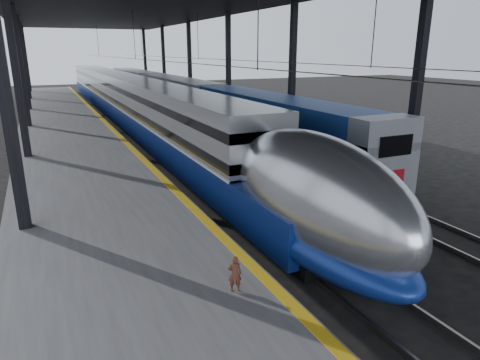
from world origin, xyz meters
TOP-DOWN VIEW (x-y plane):
  - ground at (0.00, 0.00)m, footprint 160.00×160.00m
  - platform at (-3.50, 20.00)m, footprint 6.00×80.00m
  - yellow_strip at (-0.70, 20.00)m, footprint 0.30×80.00m
  - rails at (4.50, 20.00)m, footprint 6.52×80.00m
  - canopy at (1.90, 20.00)m, footprint 18.00×75.00m
  - tgv_train at (2.00, 28.85)m, footprint 2.80×65.20m
  - second_train at (7.00, 30.57)m, footprint 2.66×56.05m
  - child at (-1.56, -0.92)m, footprint 0.35×0.28m

SIDE VIEW (x-z plane):
  - ground at x=0.00m, z-range 0.00..0.00m
  - rails at x=4.50m, z-range 0.00..0.16m
  - platform at x=-3.50m, z-range 0.00..1.00m
  - yellow_strip at x=-0.70m, z-range 1.00..1.01m
  - child at x=-1.56m, z-range 1.00..1.84m
  - second_train at x=7.00m, z-range 0.02..3.69m
  - tgv_train at x=2.00m, z-range -0.13..3.89m
  - canopy at x=1.90m, z-range 4.38..13.85m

